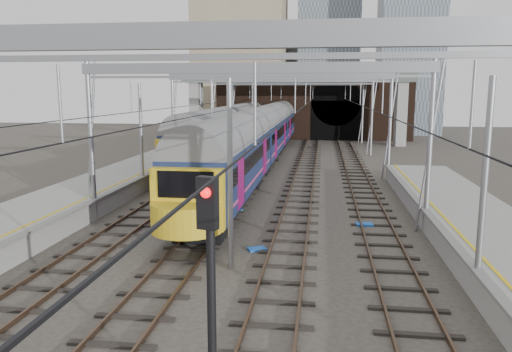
# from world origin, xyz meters

# --- Properties ---
(ground) EXTENTS (160.00, 160.00, 0.00)m
(ground) POSITION_xyz_m (0.00, 0.00, 0.00)
(ground) COLOR #38332D
(ground) RESTS_ON ground
(tracks) EXTENTS (14.40, 80.00, 0.22)m
(tracks) POSITION_xyz_m (0.00, 15.00, 0.02)
(tracks) COLOR #4C3828
(tracks) RESTS_ON ground
(overhead_line) EXTENTS (16.80, 80.00, 8.00)m
(overhead_line) POSITION_xyz_m (0.00, 21.49, 6.57)
(overhead_line) COLOR gray
(overhead_line) RESTS_ON ground
(retaining_wall) EXTENTS (28.00, 2.75, 9.00)m
(retaining_wall) POSITION_xyz_m (1.40, 51.93, 4.33)
(retaining_wall) COLOR black
(retaining_wall) RESTS_ON ground
(overbridge) EXTENTS (28.00, 3.00, 9.25)m
(overbridge) POSITION_xyz_m (0.00, 46.00, 7.27)
(overbridge) COLOR gray
(overbridge) RESTS_ON ground
(city_skyline) EXTENTS (37.50, 27.50, 60.00)m
(city_skyline) POSITION_xyz_m (2.73, 70.48, 17.09)
(city_skyline) COLOR tan
(city_skyline) RESTS_ON ground
(train_main) EXTENTS (3.08, 71.07, 5.20)m
(train_main) POSITION_xyz_m (-2.00, 38.70, 2.66)
(train_main) COLOR black
(train_main) RESTS_ON ground
(train_second) EXTENTS (2.98, 51.60, 5.06)m
(train_second) POSITION_xyz_m (-6.00, 41.17, 2.59)
(train_second) COLOR black
(train_second) RESTS_ON ground
(signal_near_centre) EXTENTS (0.40, 0.48, 5.11)m
(signal_near_centre) POSITION_xyz_m (1.36, -7.25, 3.20)
(signal_near_centre) COLOR black
(signal_near_centre) RESTS_ON ground
(equip_cover_a) EXTENTS (0.89, 0.78, 0.09)m
(equip_cover_a) POSITION_xyz_m (0.70, 4.16, 0.04)
(equip_cover_a) COLOR blue
(equip_cover_a) RESTS_ON ground
(equip_cover_b) EXTENTS (0.95, 0.76, 0.10)m
(equip_cover_b) POSITION_xyz_m (-1.44, 11.04, 0.05)
(equip_cover_b) COLOR blue
(equip_cover_b) RESTS_ON ground
(equip_cover_c) EXTENTS (0.87, 0.65, 0.10)m
(equip_cover_c) POSITION_xyz_m (5.46, 8.71, 0.05)
(equip_cover_c) COLOR blue
(equip_cover_c) RESTS_ON ground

